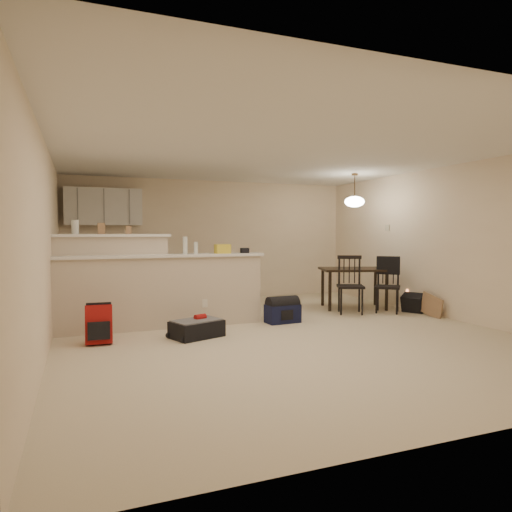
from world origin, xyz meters
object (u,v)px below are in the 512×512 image
suitcase (197,329)px  navy_duffel (283,314)px  dining_chair_far (387,285)px  dining_table (354,273)px  pendant_lamp (355,201)px  black_daypack (413,303)px  red_backpack (99,325)px  dining_chair_near (351,285)px

suitcase → navy_duffel: bearing=-2.6°
dining_chair_far → dining_table: bearing=155.6°
pendant_lamp → navy_duffel: pendant_lamp is taller
pendant_lamp → black_daypack: size_ratio=1.72×
dining_table → suitcase: dining_table is taller
dining_table → navy_duffel: (-1.81, -0.78, -0.51)m
red_backpack → black_daypack: size_ratio=1.36×
suitcase → black_daypack: bearing=-13.8°
dining_table → pendant_lamp: 1.33m
red_backpack → dining_chair_far: bearing=9.4°
dining_table → dining_chair_far: (0.29, -0.62, -0.17)m
dining_table → black_daypack: bearing=-29.3°
navy_duffel → dining_table: bearing=19.3°
dining_chair_near → dining_table: bearing=76.9°
pendant_lamp → navy_duffel: 2.70m
pendant_lamp → dining_chair_far: size_ratio=0.64×
dining_chair_far → suitcase: size_ratio=1.47×
red_backpack → navy_duffel: size_ratio=0.93×
dining_chair_near → black_daypack: dining_chair_near is taller
dining_table → pendant_lamp: pendant_lamp is taller
dining_chair_near → suitcase: bearing=-139.7°
suitcase → black_daypack: (4.03, 0.49, 0.05)m
dining_chair_far → red_backpack: bearing=-132.9°
dining_table → red_backpack: dining_table is taller
pendant_lamp → suitcase: pendant_lamp is taller
dining_table → red_backpack: bearing=-147.8°
dining_table → pendant_lamp: size_ratio=2.23×
pendant_lamp → black_daypack: pendant_lamp is taller
black_daypack → dining_chair_near: bearing=44.4°
dining_chair_far → suitcase: 3.67m
dining_table → dining_chair_near: bearing=-110.5°
dining_chair_far → red_backpack: size_ratio=1.97×
pendant_lamp → red_backpack: bearing=-165.5°
dining_table → dining_chair_near: dining_chair_near is taller
red_backpack → dining_table: bearing=17.4°
navy_duffel → red_backpack: bearing=-176.0°
pendant_lamp → suitcase: size_ratio=0.94×
dining_chair_near → suitcase: 3.06m
dining_table → black_daypack: 1.18m
dining_table → suitcase: 3.58m
dining_table → navy_duffel: size_ratio=2.64×
dining_table → suitcase: size_ratio=2.10×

